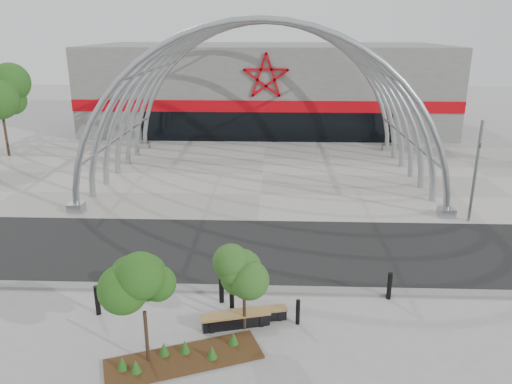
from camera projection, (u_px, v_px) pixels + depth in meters
The scene contains 18 objects.
ground at pixel (252, 288), 19.38m from camera, with size 140.00×140.00×0.00m, color gray.
road at pixel (256, 249), 22.70m from camera, with size 140.00×7.00×0.02m, color black.
forecourt at pixel (262, 175), 34.07m from camera, with size 60.00×17.00×0.04m, color #9E9990.
kerb at pixel (252, 290), 19.12m from camera, with size 60.00×0.50×0.12m, color slate.
arena_building at pixel (267, 86), 49.84m from camera, with size 34.00×15.24×8.00m.
vault_canopy at pixel (262, 175), 34.07m from camera, with size 20.80×15.80×20.36m.
planting_bed at pixel (182, 357), 15.13m from camera, with size 4.90×3.06×0.50m.
signal_pole at pixel (476, 170), 25.08m from camera, with size 0.41×0.73×5.32m.
street_tree_0 at pixel (143, 290), 14.30m from camera, with size 1.51×1.51×3.43m.
street_tree_1 at pixel (244, 265), 16.02m from camera, with size 1.39×1.39×3.29m.
bench_0 at pixel (236, 320), 16.82m from camera, with size 2.38×1.09×0.49m.
bench_1 at pixel (258, 315), 17.18m from camera, with size 2.04×0.86×0.42m.
bollard_0 at pixel (97, 300), 17.44m from camera, with size 0.18×0.18×1.10m, color black.
bollard_1 at pixel (221, 288), 18.21m from camera, with size 0.18×0.18×1.13m, color black.
bollard_2 at pixel (232, 302), 17.41m from camera, with size 0.16×0.16×1.02m, color black.
bollard_3 at pixel (298, 312), 16.89m from camera, with size 0.15×0.15×0.91m, color black.
bollard_4 at pixel (389, 286), 18.44m from camera, with size 0.17×0.17×1.06m, color black.
bg_tree_0 at pixel (0, 96), 37.62m from camera, with size 3.00×3.00×6.45m.
Camera 1 is at (0.82, -17.20, 9.65)m, focal length 35.00 mm.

